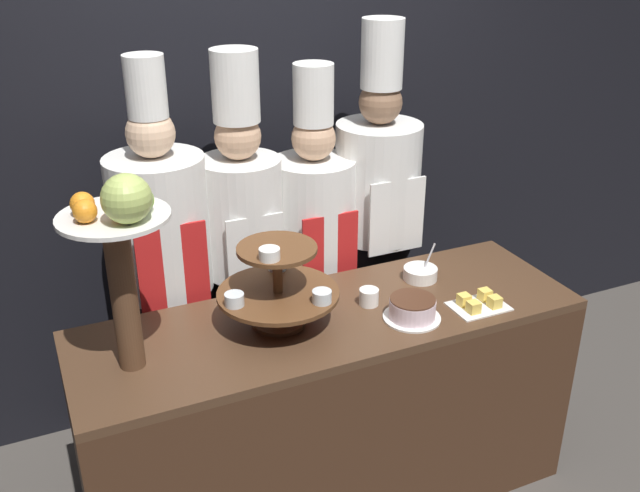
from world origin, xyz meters
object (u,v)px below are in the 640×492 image
cake_round (412,309)px  cup_white (369,297)px  tiered_stand (278,285)px  cake_square_tray (479,303)px  serving_bowl_far (420,273)px  chef_center_left (243,243)px  fruit_pedestal (121,238)px  chef_left (164,262)px  chef_center_right (314,243)px  chef_right (377,214)px

cake_round → cup_white: bearing=121.1°
tiered_stand → cake_square_tray: bearing=-15.2°
serving_bowl_far → chef_center_left: (-0.63, 0.44, 0.07)m
fruit_pedestal → serving_bowl_far: 1.30m
tiered_stand → cup_white: bearing=-1.5°
fruit_pedestal → chef_left: size_ratio=0.39×
chef_center_right → chef_right: size_ratio=0.92×
cake_square_tray → serving_bowl_far: serving_bowl_far is taller
cup_white → cake_square_tray: 0.43m
cup_white → chef_left: chef_left is taller
cake_round → chef_left: chef_left is taller
cake_square_tray → chef_right: chef_right is taller
fruit_pedestal → chef_right: 1.41m
fruit_pedestal → chef_center_left: bearing=45.8°
cake_round → chef_left: size_ratio=0.12×
fruit_pedestal → cup_white: 1.01m
fruit_pedestal → tiered_stand: bearing=7.2°
cake_round → chef_right: 0.74m
tiered_stand → chef_center_left: 0.53m
fruit_pedestal → chef_right: (1.23, 0.60, -0.36)m
cake_round → cup_white: (-0.10, 0.16, -0.01)m
cake_square_tray → chef_center_left: 1.02m
tiered_stand → cake_square_tray: (0.75, -0.20, -0.14)m
chef_center_left → cake_square_tray: bearing=-46.0°
cup_white → chef_center_left: chef_center_left is taller
cup_white → chef_center_right: 0.54m
cake_round → serving_bowl_far: bearing=53.1°
chef_center_right → chef_right: bearing=0.0°
cake_square_tray → serving_bowl_far: (-0.08, 0.30, 0.01)m
fruit_pedestal → cake_square_tray: size_ratio=3.22×
fruit_pedestal → chef_center_right: 1.18m
tiered_stand → chef_center_right: bearing=54.5°
chef_center_left → fruit_pedestal: bearing=-134.2°
chef_center_left → chef_right: chef_right is taller
tiered_stand → cup_white: tiered_stand is taller
serving_bowl_far → chef_left: (-0.97, 0.44, 0.05)m
chef_left → cup_white: bearing=-38.6°
cake_square_tray → serving_bowl_far: size_ratio=1.42×
cake_round → cake_square_tray: (0.28, -0.03, -0.02)m
chef_center_right → chef_center_left: bearing=180.0°
cake_round → fruit_pedestal: bearing=174.1°
cup_white → chef_left: 0.87m
cake_square_tray → chef_right: size_ratio=0.12×
chef_center_left → chef_right: bearing=-0.0°
tiered_stand → chef_right: (0.69, 0.53, -0.04)m
fruit_pedestal → chef_center_right: (0.91, 0.60, -0.44)m
chef_left → chef_right: 1.00m
cup_white → fruit_pedestal: bearing=-176.4°
cake_round → tiered_stand: bearing=160.0°
cake_square_tray → chef_right: (-0.06, 0.73, 0.10)m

